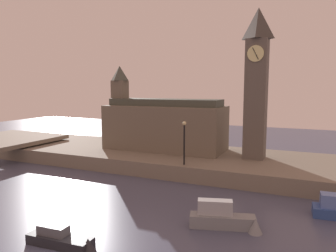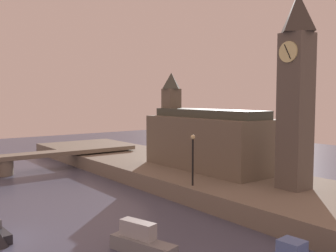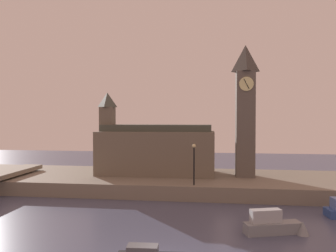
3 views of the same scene
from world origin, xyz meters
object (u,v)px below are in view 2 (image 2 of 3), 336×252
(clock_tower, at_px, (296,89))
(streetlamp, at_px, (193,154))
(parliament_hall, at_px, (206,139))
(boat_cruiser_grey, at_px, (145,244))

(clock_tower, xyz_separation_m, streetlamp, (-5.59, -5.64, -5.25))
(parliament_hall, bearing_deg, clock_tower, -3.34)
(streetlamp, relative_size, boat_cruiser_grey, 0.87)
(parliament_hall, xyz_separation_m, boat_cruiser_grey, (11.45, -15.08, -3.81))
(parliament_hall, relative_size, boat_cruiser_grey, 2.95)
(streetlamp, bearing_deg, clock_tower, 45.25)
(clock_tower, bearing_deg, streetlamp, -134.75)
(boat_cruiser_grey, bearing_deg, streetlamp, 125.25)
(parliament_hall, relative_size, streetlamp, 3.38)
(clock_tower, distance_m, parliament_hall, 11.87)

